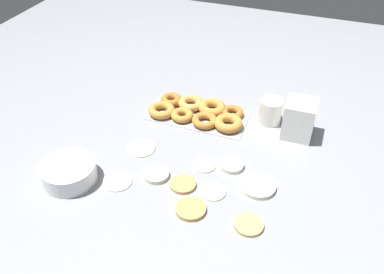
{
  "coord_description": "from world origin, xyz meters",
  "views": [
    {
      "loc": [
        -0.36,
        1.04,
        0.96
      ],
      "look_at": [
        0.04,
        -0.06,
        0.04
      ],
      "focal_mm": 38.0,
      "sensor_mm": 36.0,
      "label": 1
    }
  ],
  "objects_px": {
    "pancake_7": "(258,186)",
    "pancake_9": "(184,185)",
    "pancake_2": "(191,209)",
    "pancake_4": "(156,175)",
    "paper_cup": "(270,111)",
    "pancake_6": "(118,181)",
    "container_stack": "(299,119)",
    "pancake_3": "(213,191)",
    "pancake_0": "(204,164)",
    "pancake_5": "(249,225)",
    "batter_bowl": "(69,172)",
    "pancake_1": "(141,148)",
    "donut_tray": "(199,112)",
    "pancake_8": "(232,166)"
  },
  "relations": [
    {
      "from": "pancake_7",
      "to": "pancake_9",
      "type": "height_order",
      "value": "pancake_7"
    },
    {
      "from": "pancake_2",
      "to": "pancake_4",
      "type": "distance_m",
      "value": 0.19
    },
    {
      "from": "paper_cup",
      "to": "pancake_4",
      "type": "bearing_deg",
      "value": 56.51
    },
    {
      "from": "pancake_4",
      "to": "pancake_6",
      "type": "bearing_deg",
      "value": 31.83
    },
    {
      "from": "pancake_9",
      "to": "container_stack",
      "type": "xyz_separation_m",
      "value": [
        -0.31,
        -0.41,
        0.07
      ]
    },
    {
      "from": "pancake_2",
      "to": "pancake_3",
      "type": "height_order",
      "value": "pancake_2"
    },
    {
      "from": "pancake_3",
      "to": "pancake_2",
      "type": "bearing_deg",
      "value": 67.62
    },
    {
      "from": "pancake_3",
      "to": "container_stack",
      "type": "distance_m",
      "value": 0.46
    },
    {
      "from": "pancake_0",
      "to": "pancake_3",
      "type": "bearing_deg",
      "value": 121.56
    },
    {
      "from": "pancake_5",
      "to": "batter_bowl",
      "type": "xyz_separation_m",
      "value": [
        0.61,
        0.01,
        0.03
      ]
    },
    {
      "from": "pancake_5",
      "to": "pancake_6",
      "type": "relative_size",
      "value": 0.9
    },
    {
      "from": "pancake_1",
      "to": "donut_tray",
      "type": "bearing_deg",
      "value": -115.38
    },
    {
      "from": "pancake_5",
      "to": "pancake_6",
      "type": "bearing_deg",
      "value": -3.94
    },
    {
      "from": "pancake_8",
      "to": "pancake_2",
      "type": "bearing_deg",
      "value": 74.23
    },
    {
      "from": "batter_bowl",
      "to": "paper_cup",
      "type": "bearing_deg",
      "value": -135.03
    },
    {
      "from": "pancake_0",
      "to": "pancake_1",
      "type": "distance_m",
      "value": 0.25
    },
    {
      "from": "pancake_6",
      "to": "pancake_7",
      "type": "xyz_separation_m",
      "value": [
        -0.45,
        -0.14,
        0.0
      ]
    },
    {
      "from": "pancake_0",
      "to": "paper_cup",
      "type": "bearing_deg",
      "value": -115.28
    },
    {
      "from": "pancake_1",
      "to": "pancake_3",
      "type": "distance_m",
      "value": 0.34
    },
    {
      "from": "pancake_7",
      "to": "container_stack",
      "type": "distance_m",
      "value": 0.35
    },
    {
      "from": "donut_tray",
      "to": "pancake_8",
      "type": "bearing_deg",
      "value": 129.67
    },
    {
      "from": "pancake_5",
      "to": "pancake_9",
      "type": "relative_size",
      "value": 1.03
    },
    {
      "from": "pancake_4",
      "to": "pancake_7",
      "type": "height_order",
      "value": "same"
    },
    {
      "from": "pancake_4",
      "to": "pancake_6",
      "type": "distance_m",
      "value": 0.13
    },
    {
      "from": "pancake_6",
      "to": "pancake_7",
      "type": "height_order",
      "value": "pancake_7"
    },
    {
      "from": "pancake_4",
      "to": "container_stack",
      "type": "distance_m",
      "value": 0.58
    },
    {
      "from": "container_stack",
      "to": "pancake_0",
      "type": "bearing_deg",
      "value": 46.67
    },
    {
      "from": "pancake_9",
      "to": "batter_bowl",
      "type": "distance_m",
      "value": 0.39
    },
    {
      "from": "pancake_5",
      "to": "pancake_6",
      "type": "distance_m",
      "value": 0.46
    },
    {
      "from": "pancake_3",
      "to": "pancake_8",
      "type": "distance_m",
      "value": 0.14
    },
    {
      "from": "pancake_2",
      "to": "pancake_6",
      "type": "bearing_deg",
      "value": -7.06
    },
    {
      "from": "pancake_6",
      "to": "batter_bowl",
      "type": "relative_size",
      "value": 0.54
    },
    {
      "from": "pancake_4",
      "to": "pancake_5",
      "type": "xyz_separation_m",
      "value": [
        -0.35,
        0.1,
        -0.0
      ]
    },
    {
      "from": "pancake_2",
      "to": "pancake_7",
      "type": "height_order",
      "value": "pancake_7"
    },
    {
      "from": "pancake_1",
      "to": "container_stack",
      "type": "height_order",
      "value": "container_stack"
    },
    {
      "from": "pancake_5",
      "to": "pancake_4",
      "type": "bearing_deg",
      "value": -16.18
    },
    {
      "from": "pancake_1",
      "to": "pancake_7",
      "type": "distance_m",
      "value": 0.45
    },
    {
      "from": "pancake_1",
      "to": "container_stack",
      "type": "bearing_deg",
      "value": -151.35
    },
    {
      "from": "pancake_4",
      "to": "pancake_5",
      "type": "bearing_deg",
      "value": 163.82
    },
    {
      "from": "pancake_0",
      "to": "batter_bowl",
      "type": "xyz_separation_m",
      "value": [
        0.4,
        0.22,
        0.03
      ]
    },
    {
      "from": "pancake_0",
      "to": "pancake_7",
      "type": "distance_m",
      "value": 0.21
    },
    {
      "from": "donut_tray",
      "to": "container_stack",
      "type": "xyz_separation_m",
      "value": [
        -0.4,
        -0.01,
        0.05
      ]
    },
    {
      "from": "pancake_9",
      "to": "donut_tray",
      "type": "distance_m",
      "value": 0.41
    },
    {
      "from": "pancake_9",
      "to": "donut_tray",
      "type": "height_order",
      "value": "donut_tray"
    },
    {
      "from": "pancake_7",
      "to": "pancake_9",
      "type": "relative_size",
      "value": 1.34
    },
    {
      "from": "pancake_9",
      "to": "pancake_3",
      "type": "bearing_deg",
      "value": -176.16
    },
    {
      "from": "pancake_9",
      "to": "paper_cup",
      "type": "xyz_separation_m",
      "value": [
        -0.19,
        -0.46,
        0.04
      ]
    },
    {
      "from": "pancake_1",
      "to": "batter_bowl",
      "type": "relative_size",
      "value": 0.56
    },
    {
      "from": "pancake_0",
      "to": "pancake_8",
      "type": "relative_size",
      "value": 1.0
    },
    {
      "from": "pancake_6",
      "to": "container_stack",
      "type": "distance_m",
      "value": 0.71
    }
  ]
}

